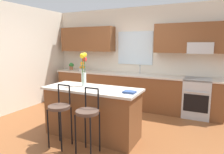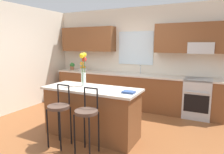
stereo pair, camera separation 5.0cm
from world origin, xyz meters
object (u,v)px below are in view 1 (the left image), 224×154
fruit_bowl_oranges (82,69)px  potted_plant_small (71,66)px  kitchen_island (92,112)px  oven_range (197,98)px  bar_stool_near (60,110)px  bar_stool_middle (88,115)px  flower_vase (84,68)px  cookbook (129,92)px

fruit_bowl_oranges → potted_plant_small: (-0.41, -0.01, 0.07)m
kitchen_island → fruit_bowl_oranges: 2.57m
oven_range → bar_stool_near: bar_stool_near is taller
bar_stool_near → potted_plant_small: (-1.69, 2.55, 0.41)m
kitchen_island → bar_stool_middle: size_ratio=1.73×
kitchen_island → potted_plant_small: potted_plant_small is taller
kitchen_island → flower_vase: size_ratio=2.83×
oven_range → fruit_bowl_oranges: (-3.24, 0.03, 0.52)m
flower_vase → bar_stool_near: bearing=-95.4°
fruit_bowl_oranges → potted_plant_small: bearing=-179.1°
oven_range → cookbook: 2.27m
bar_stool_near → bar_stool_middle: size_ratio=1.00×
flower_vase → cookbook: flower_vase is taller
flower_vase → fruit_bowl_oranges: (-1.34, 1.91, -0.30)m
oven_range → bar_stool_near: 3.20m
flower_vase → potted_plant_small: (-1.75, 1.91, -0.23)m
oven_range → flower_vase: flower_vase is taller
flower_vase → potted_plant_small: size_ratio=2.88×
bar_stool_middle → flower_vase: size_ratio=1.64×
kitchen_island → cookbook: (0.76, -0.06, 0.47)m
flower_vase → potted_plant_small: flower_vase is taller
bar_stool_middle → fruit_bowl_oranges: bearing=125.6°
oven_range → potted_plant_small: potted_plant_small is taller
bar_stool_near → potted_plant_small: bearing=123.5°
bar_stool_near → potted_plant_small: potted_plant_small is taller
bar_stool_near → flower_vase: (0.06, 0.64, 0.64)m
oven_range → flower_vase: size_ratio=1.45×
bar_stool_near → flower_vase: bearing=84.6°
cookbook → fruit_bowl_oranges: bearing=138.5°
oven_range → bar_stool_middle: 2.90m
oven_range → bar_stool_middle: bearing=-119.2°
cookbook → potted_plant_small: potted_plant_small is taller
oven_range → fruit_bowl_oranges: 3.28m
bar_stool_middle → potted_plant_small: potted_plant_small is taller
oven_range → fruit_bowl_oranges: bearing=179.5°
cookbook → fruit_bowl_oranges: fruit_bowl_oranges is taller
bar_stool_middle → cookbook: 0.77m
bar_stool_middle → potted_plant_small: (-2.24, 2.55, 0.41)m
flower_vase → cookbook: (0.97, -0.13, -0.34)m
bar_stool_near → fruit_bowl_oranges: bearing=116.6°
bar_stool_middle → kitchen_island: bearing=115.5°
bar_stool_middle → cookbook: bar_stool_middle is taller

